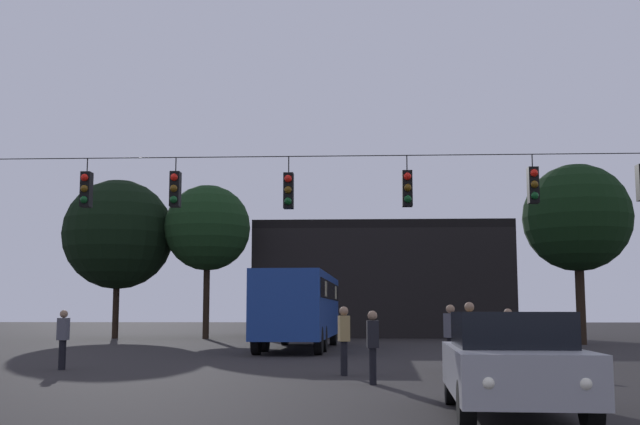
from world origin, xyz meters
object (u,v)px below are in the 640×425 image
Objects in this scene: pedestrian_crossing_center at (470,334)px; pedestrian_near_bus at (63,336)px; pedestrian_crossing_left at (451,333)px; pedestrian_trailing at (509,335)px; car_near_right at (511,361)px; pedestrian_crossing_right at (344,336)px; tree_right_far at (208,228)px; tree_behind_building at (118,234)px; city_bus at (300,303)px; pedestrian_far_side at (373,343)px; tree_left_silhouette at (577,218)px.

pedestrian_near_bus is at bearing 171.81° from pedestrian_crossing_center.
pedestrian_trailing is (1.57, 0.37, -0.07)m from pedestrian_crossing_left.
car_near_right is 2.82× the size of pedestrian_near_bus.
pedestrian_crossing_right is 27.15m from tree_right_far.
pedestrian_crossing_right is at bearing -62.30° from tree_behind_building.
city_bus is at bearing 98.72° from pedestrian_crossing_right.
tree_behind_building reaches higher than city_bus.
pedestrian_far_side is (-3.70, -4.54, -0.04)m from pedestrian_trailing.
pedestrian_crossing_right is 21.73m from tree_left_silhouette.
tree_right_far reaches higher than pedestrian_far_side.
city_bus is 20.94m from car_near_right.
city_bus is 12.31m from pedestrian_crossing_left.
tree_left_silhouette is (7.68, 18.21, 4.90)m from pedestrian_crossing_center.
pedestrian_crossing_right reaches higher than pedestrian_far_side.
pedestrian_crossing_left is 10.23m from pedestrian_near_bus.
pedestrian_crossing_left is 1.61m from pedestrian_trailing.
tree_behind_building reaches higher than pedestrian_crossing_left.
pedestrian_crossing_left is 3.34m from pedestrian_crossing_right.
pedestrian_crossing_right is at bearing -152.86° from pedestrian_trailing.
pedestrian_far_side is at bearing -135.20° from pedestrian_crossing_center.
pedestrian_trailing is 0.19× the size of tree_left_silhouette.
car_near_right is at bearing -91.06° from pedestrian_crossing_left.
tree_behind_building is (-16.26, 23.84, 4.98)m from pedestrian_crossing_left.
city_bus is 12.85m from pedestrian_near_bus.
car_near_right is at bearing -77.23° from city_bus.
pedestrian_crossing_left is at bearing 1.70° from pedestrian_near_bus.
car_near_right is 37.01m from tree_behind_building.
pedestrian_far_side reaches higher than car_near_right.
pedestrian_near_bus reaches higher than car_near_right.
city_bus reaches higher than pedestrian_crossing_center.
city_bus is 12.68m from pedestrian_trailing.
tree_right_far is at bearing 113.94° from pedestrian_crossing_center.
pedestrian_trailing is 1.04× the size of pedestrian_far_side.
pedestrian_trailing is at bearing -52.77° from tree_behind_building.
tree_right_far is at bearing 107.77° from pedestrian_far_side.
tree_behind_building is at bearing 162.91° from tree_left_silhouette.
city_bus is 17.48m from tree_behind_building.
tree_right_far reaches higher than pedestrian_trailing.
tree_behind_building is (-14.14, 28.00, 5.09)m from pedestrian_far_side.
tree_behind_building reaches higher than pedestrian_near_bus.
tree_behind_building is at bearing 122.76° from pedestrian_crossing_center.
pedestrian_crossing_right is at bearing 105.65° from pedestrian_far_side.
pedestrian_trailing is at bearing 27.14° from pedestrian_crossing_right.
pedestrian_far_side is at bearing -117.03° from pedestrian_crossing_left.
tree_behind_building is (-16.51, 25.65, 4.96)m from pedestrian_crossing_center.
tree_behind_building is at bearing 176.03° from tree_right_far.
pedestrian_crossing_center is at bearing 44.80° from pedestrian_far_side.
tree_right_far is (-18.90, 7.07, 0.36)m from tree_left_silhouette.
pedestrian_near_bus is 24.39m from tree_right_far.
car_near_right is at bearing -100.41° from pedestrian_trailing.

